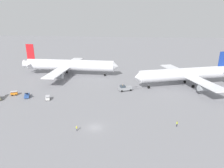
# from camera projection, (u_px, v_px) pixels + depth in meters

# --- Properties ---
(ground_plane) EXTENTS (600.00, 600.00, 0.00)m
(ground_plane) POSITION_uv_depth(u_px,v_px,m) (95.00, 127.00, 59.04)
(ground_plane) COLOR gray
(airliner_at_gate_left) EXTENTS (54.93, 49.08, 17.08)m
(airliner_at_gate_left) POSITION_uv_depth(u_px,v_px,m) (69.00, 65.00, 112.08)
(airliner_at_gate_left) COLOR silver
(airliner_at_gate_left) RESTS_ON ground
(airliner_being_pushed) EXTENTS (47.73, 45.05, 15.77)m
(airliner_being_pushed) POSITION_uv_depth(u_px,v_px,m) (185.00, 74.00, 93.67)
(airliner_being_pushed) COLOR silver
(airliner_being_pushed) RESTS_ON ground
(pushback_tug) EXTENTS (8.68, 5.18, 2.93)m
(pushback_tug) POSITION_uv_depth(u_px,v_px,m) (125.00, 88.00, 88.56)
(pushback_tug) COLOR gray
(pushback_tug) RESTS_ON ground
(gse_belt_loader_portside) EXTENTS (3.32, 4.98, 3.02)m
(gse_belt_loader_portside) POSITION_uv_depth(u_px,v_px,m) (27.00, 95.00, 81.17)
(gse_belt_loader_portside) COLOR #2D5199
(gse_belt_loader_portside) RESTS_ON ground
(gse_baggage_cart_trailing) EXTENTS (2.47, 3.12, 1.71)m
(gse_baggage_cart_trailing) POSITION_uv_depth(u_px,v_px,m) (48.00, 98.00, 78.50)
(gse_baggage_cart_trailing) COLOR silver
(gse_baggage_cart_trailing) RESTS_ON ground
(gse_baggage_cart_near_cluster) EXTENTS (3.14, 2.59, 1.71)m
(gse_baggage_cart_near_cluster) POSITION_uv_depth(u_px,v_px,m) (14.00, 93.00, 83.52)
(gse_baggage_cart_near_cluster) COLOR orange
(gse_baggage_cart_near_cluster) RESTS_ON ground
(ground_crew_marshaller_foreground) EXTENTS (0.48, 0.36, 1.65)m
(ground_crew_marshaller_foreground) POSITION_uv_depth(u_px,v_px,m) (77.00, 128.00, 56.92)
(ground_crew_marshaller_foreground) COLOR #4C4C51
(ground_crew_marshaller_foreground) RESTS_ON ground
(ground_crew_ramp_agent_by_cones) EXTENTS (0.36, 0.36, 1.76)m
(ground_crew_ramp_agent_by_cones) POSITION_uv_depth(u_px,v_px,m) (177.00, 124.00, 59.25)
(ground_crew_ramp_agent_by_cones) COLOR black
(ground_crew_ramp_agent_by_cones) RESTS_ON ground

